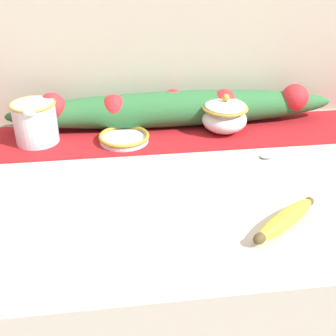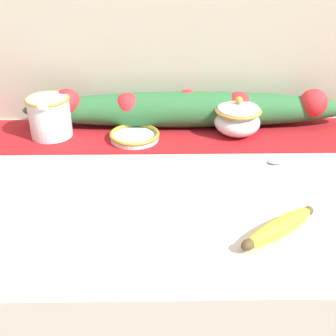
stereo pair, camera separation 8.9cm
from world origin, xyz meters
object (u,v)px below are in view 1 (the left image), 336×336
object	(u,v)px
cream_pitcher	(35,121)
sugar_bowl	(225,115)
small_dish	(124,138)
banana	(285,219)
spoon	(262,157)

from	to	relation	value
cream_pitcher	sugar_bowl	distance (m)	0.50
cream_pitcher	small_dish	xyz separation A→B (m)	(0.22, -0.03, -0.05)
small_dish	banana	world-z (taller)	banana
cream_pitcher	sugar_bowl	xyz separation A→B (m)	(0.50, -0.00, -0.01)
banana	sugar_bowl	bearing A→B (deg)	91.36
spoon	banana	bearing A→B (deg)	-102.28
sugar_bowl	banana	bearing A→B (deg)	-88.64
cream_pitcher	sugar_bowl	world-z (taller)	cream_pitcher
sugar_bowl	banana	size ratio (longest dim) A/B	0.74
small_dish	banana	xyz separation A→B (m)	(0.29, -0.40, 0.00)
cream_pitcher	spoon	bearing A→B (deg)	-16.31
sugar_bowl	cream_pitcher	bearing A→B (deg)	179.87
cream_pitcher	banana	bearing A→B (deg)	-40.31
cream_pitcher	banana	xyz separation A→B (m)	(0.51, -0.43, -0.04)
cream_pitcher	banana	world-z (taller)	cream_pitcher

